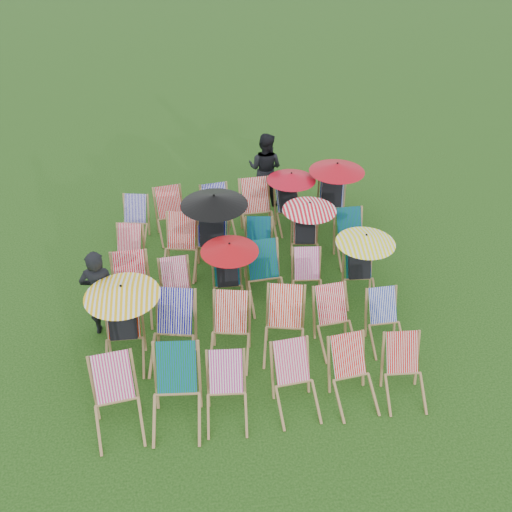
{
  "coord_description": "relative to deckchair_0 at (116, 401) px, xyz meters",
  "views": [
    {
      "loc": [
        -0.63,
        -7.49,
        6.4
      ],
      "look_at": [
        0.2,
        0.16,
        0.9
      ],
      "focal_mm": 40.0,
      "sensor_mm": 36.0,
      "label": 1
    }
  ],
  "objects": [
    {
      "name": "deckchair_21",
      "position": [
        2.28,
        3.46,
        -0.06
      ],
      "size": [
        0.64,
        0.83,
        0.84
      ],
      "rotation": [
        0.0,
        0.0,
        -0.11
      ],
      "color": "#9A7648",
      "rests_on": "ground"
    },
    {
      "name": "deckchair_4",
      "position": [
        3.23,
        0.13,
        -0.03
      ],
      "size": [
        0.7,
        0.89,
        0.89
      ],
      "rotation": [
        0.0,
        0.0,
        0.15
      ],
      "color": "#9A7648",
      "rests_on": "ground"
    },
    {
      "name": "deckchair_27",
      "position": [
        2.39,
        4.6,
        0.03
      ],
      "size": [
        0.76,
        0.99,
        1.02
      ],
      "rotation": [
        0.0,
        0.0,
        0.09
      ],
      "color": "#9A7648",
      "rests_on": "ground"
    },
    {
      "name": "deckchair_29",
      "position": [
        3.94,
        4.78,
        0.22
      ],
      "size": [
        1.12,
        1.19,
        1.33
      ],
      "rotation": [
        0.0,
        0.0,
        -0.2
      ],
      "color": "#9A7648",
      "rests_on": "ground"
    },
    {
      "name": "deckchair_3",
      "position": [
        2.41,
        0.09,
        -0.03
      ],
      "size": [
        0.69,
        0.89,
        0.89
      ],
      "rotation": [
        0.0,
        0.0,
        0.12
      ],
      "color": "#9A7648",
      "rests_on": "ground"
    },
    {
      "name": "deckchair_24",
      "position": [
        -0.09,
        4.6,
        -0.07
      ],
      "size": [
        0.67,
        0.84,
        0.83
      ],
      "rotation": [
        0.0,
        0.0,
        -0.17
      ],
      "color": "#9A7648",
      "rests_on": "ground"
    },
    {
      "name": "deckchair_14",
      "position": [
        1.65,
        2.45,
        0.13
      ],
      "size": [
        0.97,
        1.01,
        1.15
      ],
      "rotation": [
        0.0,
        0.0,
        0.02
      ],
      "color": "#9A7648",
      "rests_on": "ground"
    },
    {
      "name": "deckchair_17",
      "position": [
        3.92,
        2.4,
        0.15
      ],
      "size": [
        1.0,
        1.05,
        1.19
      ],
      "rotation": [
        0.0,
        0.0,
        -0.04
      ],
      "color": "#9A7648",
      "rests_on": "ground"
    },
    {
      "name": "person_left",
      "position": [
        -0.38,
        1.92,
        0.3
      ],
      "size": [
        0.58,
        0.39,
        1.57
      ],
      "primitive_type": "imported",
      "rotation": [
        0.0,
        0.0,
        3.12
      ],
      "color": "black",
      "rests_on": "ground"
    },
    {
      "name": "deckchair_12",
      "position": [
        0.03,
        2.3,
        0.02
      ],
      "size": [
        0.7,
        0.95,
        0.99
      ],
      "rotation": [
        0.0,
        0.0,
        0.05
      ],
      "color": "#9A7648",
      "rests_on": "ground"
    },
    {
      "name": "deckchair_7",
      "position": [
        0.72,
        1.2,
        0.03
      ],
      "size": [
        0.83,
        1.04,
        1.02
      ],
      "rotation": [
        0.0,
        0.0,
        -0.19
      ],
      "color": "#9A7648",
      "rests_on": "ground"
    },
    {
      "name": "deckchair_22",
      "position": [
        3.18,
        3.57,
        0.14
      ],
      "size": [
        1.0,
        1.05,
        1.18
      ],
      "rotation": [
        0.0,
        0.0,
        -0.11
      ],
      "color": "#9A7648",
      "rests_on": "ground"
    },
    {
      "name": "deckchair_2",
      "position": [
        1.46,
        0.01,
        -0.04
      ],
      "size": [
        0.62,
        0.83,
        0.87
      ],
      "rotation": [
        0.0,
        0.0,
        -0.05
      ],
      "color": "#9A7648",
      "rests_on": "ground"
    },
    {
      "name": "deckchair_26",
      "position": [
        1.59,
        4.65,
        -0.02
      ],
      "size": [
        0.74,
        0.94,
        0.93
      ],
      "rotation": [
        0.0,
        0.0,
        0.16
      ],
      "color": "#9A7648",
      "rests_on": "ground"
    },
    {
      "name": "deckchair_28",
      "position": [
        3.06,
        4.76,
        0.14
      ],
      "size": [
        0.98,
        1.05,
        1.17
      ],
      "rotation": [
        0.0,
        0.0,
        0.12
      ],
      "color": "#9A7648",
      "rests_on": "ground"
    },
    {
      "name": "deckchair_8",
      "position": [
        1.59,
        1.17,
        -0.01
      ],
      "size": [
        0.76,
        0.96,
        0.94
      ],
      "rotation": [
        0.0,
        0.0,
        -0.17
      ],
      "color": "#9A7648",
      "rests_on": "ground"
    },
    {
      "name": "deckchair_1",
      "position": [
        0.79,
        0.02,
        0.03
      ],
      "size": [
        0.74,
        0.99,
        1.03
      ],
      "rotation": [
        0.0,
        0.0,
        -0.06
      ],
      "color": "#9A7648",
      "rests_on": "ground"
    },
    {
      "name": "deckchair_19",
      "position": [
        0.84,
        3.49,
        0.01
      ],
      "size": [
        0.8,
        1.0,
        0.98
      ],
      "rotation": [
        0.0,
        0.0,
        -0.18
      ],
      "color": "#9A7648",
      "rests_on": "ground"
    },
    {
      "name": "deckchair_11",
      "position": [
        4.02,
        1.19,
        -0.07
      ],
      "size": [
        0.59,
        0.79,
        0.83
      ],
      "rotation": [
        0.0,
        0.0,
        0.05
      ],
      "color": "#9A7648",
      "rests_on": "ground"
    },
    {
      "name": "deckchair_23",
      "position": [
        4.04,
        3.48,
        -0.03
      ],
      "size": [
        0.63,
        0.86,
        0.91
      ],
      "rotation": [
        0.0,
        0.0,
        0.03
      ],
      "color": "#9A7648",
      "rests_on": "ground"
    },
    {
      "name": "deckchair_10",
      "position": [
        3.23,
        1.25,
        -0.03
      ],
      "size": [
        0.69,
        0.89,
        0.89
      ],
      "rotation": [
        0.0,
        0.0,
        0.13
      ],
      "color": "#9A7648",
      "rests_on": "ground"
    },
    {
      "name": "deckchair_18",
      "position": [
        -0.13,
        3.51,
        -0.07
      ],
      "size": [
        0.68,
        0.85,
        0.83
      ],
      "rotation": [
        0.0,
        0.0,
        -0.19
      ],
      "color": "#9A7648",
      "rests_on": "ground"
    },
    {
      "name": "deckchair_5",
      "position": [
        3.97,
        0.12,
        -0.05
      ],
      "size": [
        0.6,
        0.82,
        0.86
      ],
      "rotation": [
        0.0,
        0.0,
        -0.04
      ],
      "color": "#9A7648",
      "rests_on": "ground"
    },
    {
      "name": "deckchair_16",
      "position": [
        3.01,
        2.42,
        -0.07
      ],
      "size": [
        0.59,
        0.79,
        0.82
      ],
      "rotation": [
        0.0,
        0.0,
        -0.07
      ],
      "color": "#9A7648",
      "rests_on": "ground"
    },
    {
      "name": "deckchair_15",
      "position": [
        2.29,
        2.42,
        0.01
      ],
      "size": [
        0.74,
        0.96,
        0.98
      ],
      "rotation": [
        0.0,
        0.0,
        0.1
      ],
      "color": "#9A7648",
      "rests_on": "ground"
    },
    {
      "name": "deckchair_9",
      "position": [
        2.42,
        1.19,
        0.0
      ],
      "size": [
        0.79,
        0.99,
        0.97
      ],
      "rotation": [
        0.0,
        0.0,
        -0.19
      ],
      "color": "#9A7648",
      "rests_on": "ground"
    },
    {
      "name": "deckchair_25",
      "position": [
        0.67,
        4.66,
        -0.02
      ],
      "size": [
        0.75,
        0.94,
        0.92
      ],
      "rotation": [
        0.0,
        0.0,
        0.18
      ],
      "color": "#9A7648",
      "rests_on": "ground"
    },
    {
      "name": "deckchair_13",
      "position": [
        0.77,
        2.33,
        -0.06
      ],
      "size": [
        0.63,
        0.82,
        0.84
      ],
      "rotation": [
        0.0,
        0.0,
        0.1
      ],
      "color": "#9A7648",
      "rests_on": "ground"
    },
    {
      "name": "deckchair_20",
      "position": [
        1.44,
        3.55,
        0.28
      ],
      "size": [
        1.21,
        1.28,
        1.44
      ],
      "rotation": [
        0.0,
        0.0,
        -0.1
      ],
      "color": "#9A7648",
      "rests_on": "ground"
    },
    {
      "name": "deckchair_0",
      "position": [
        0.0,
        0.0,
        0.0
      ],
      "size": [
        0.76,
        0.97,
        0.96
      ],
      "rotation": [
        0.0,
        0.0,
        0.16
      ],
      "color": "#9A7648",
      "rests_on": "ground"
    },
    {
      "name": "ground",
      "position": [
        1.92,
        2.33,
        -0.48
      ],
      "size": [
        100.0,
        100.0,
        0.0
      ],
      "primitive_type": "plane",
      "color": "black",
      "rests_on": "ground"
    },
    {
      "name": "deckchair_6",
      "position": [
        0.01,
        1.29,
        0.21
      ],
      "size": [
        1.11,
        1.15,
        1.31
      ],
      "rotation": [
        0.0,
        0.0,
        0.0
      ],
      "color": "#9A7648",
      "rests_on": "ground"
    },
    {
      "name": "person_rear",
      "position": [
        2.68,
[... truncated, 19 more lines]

